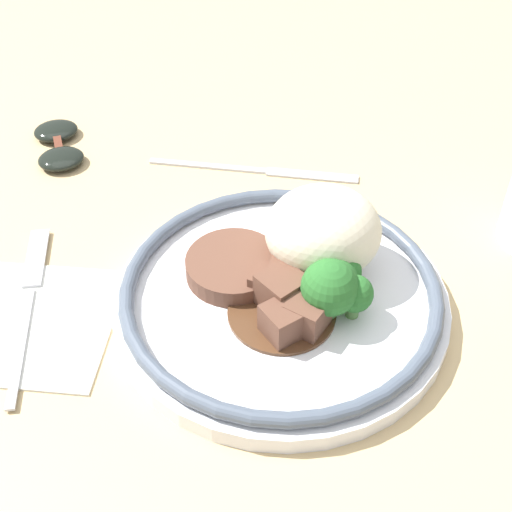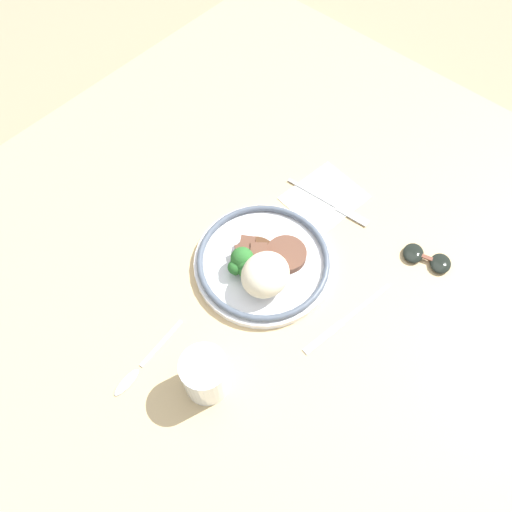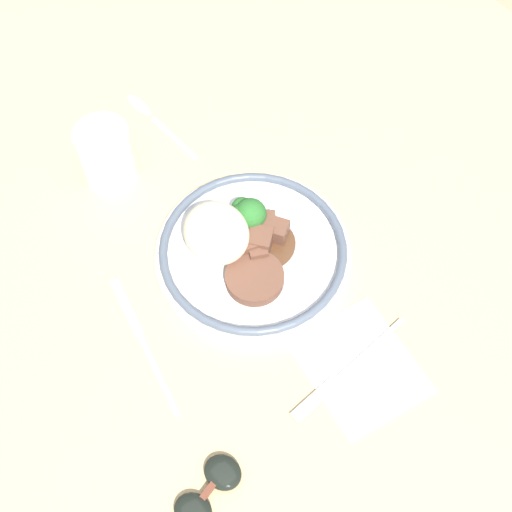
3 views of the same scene
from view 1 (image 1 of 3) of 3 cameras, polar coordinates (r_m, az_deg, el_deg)
ground_plane at (r=0.60m, az=1.86°, el=-6.91°), size 8.00×8.00×0.00m
dining_table at (r=0.59m, az=1.90°, el=-5.61°), size 1.40×1.29×0.04m
napkin at (r=0.59m, az=-18.50°, el=-4.99°), size 0.16×0.14×0.00m
plate at (r=0.56m, az=2.85°, el=-1.98°), size 0.26×0.26×0.09m
fork at (r=0.61m, az=-17.62°, el=-2.75°), size 0.03×0.19×0.00m
knife at (r=0.71m, az=0.39°, el=6.83°), size 0.21×0.04×0.00m
sunglasses at (r=0.77m, az=-15.53°, el=8.60°), size 0.07×0.10×0.01m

